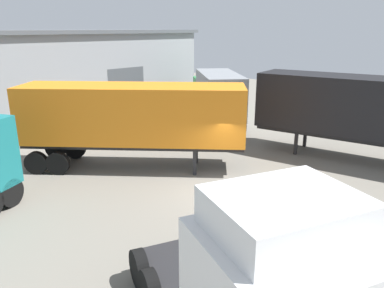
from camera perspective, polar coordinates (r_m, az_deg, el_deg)
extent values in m
plane|color=slate|center=(15.25, 5.26, -7.47)|extent=(60.00, 60.00, 0.00)
cube|color=#93999E|center=(29.42, -24.50, 9.16)|extent=(25.77, 9.16, 5.98)
cube|color=#565B60|center=(29.23, -25.28, 15.19)|extent=(26.27, 9.66, 0.25)
cube|color=#4C5156|center=(28.37, -9.91, 7.75)|extent=(3.20, 0.08, 3.60)
cube|color=silver|center=(5.62, 13.97, -10.29)|extent=(2.58, 2.36, 0.60)
cube|color=#232326|center=(9.38, 1.28, -20.53)|extent=(3.24, 4.14, 0.24)
cylinder|color=black|center=(10.17, 6.12, -18.08)|extent=(0.66, 1.03, 0.99)
cylinder|color=black|center=(10.82, 3.67, -15.61)|extent=(0.66, 1.03, 0.99)
cylinder|color=black|center=(10.15, -8.02, -18.22)|extent=(0.66, 1.03, 0.99)
cube|color=black|center=(19.85, 26.99, 4.88)|extent=(4.64, 12.06, 2.79)
cube|color=#232326|center=(20.19, 26.42, 0.69)|extent=(3.90, 11.92, 0.24)
cube|color=#232326|center=(20.31, 15.54, 0.00)|extent=(0.19, 0.19, 1.11)
cube|color=#232326|center=(21.78, 16.85, 1.04)|extent=(0.19, 0.19, 1.11)
cube|color=orange|center=(17.40, -9.01, 4.66)|extent=(8.52, 9.35, 2.55)
cube|color=#232326|center=(17.75, -8.80, 0.25)|extent=(7.95, 8.86, 0.24)
cube|color=#232326|center=(18.36, 0.65, -1.17)|extent=(0.23, 0.23, 1.11)
cube|color=#232326|center=(16.85, 0.42, -2.89)|extent=(0.23, 0.23, 1.11)
cylinder|color=black|center=(19.88, -17.37, -0.63)|extent=(0.91, 0.99, 1.04)
cylinder|color=black|center=(17.95, -19.74, -2.78)|extent=(0.91, 0.99, 1.04)
cylinder|color=black|center=(20.25, -20.02, -0.57)|extent=(0.91, 0.99, 1.04)
cylinder|color=black|center=(18.36, -22.62, -2.67)|extent=(0.91, 0.99, 1.04)
cube|color=#28843D|center=(29.63, 2.69, 8.01)|extent=(3.06, 3.00, 2.20)
cube|color=black|center=(30.47, 2.43, 9.02)|extent=(1.60, 1.36, 0.88)
cube|color=gray|center=(25.55, 4.15, 7.67)|extent=(5.89, 6.38, 2.73)
cylinder|color=black|center=(30.12, 0.55, 6.06)|extent=(0.88, 0.97, 1.02)
cylinder|color=black|center=(30.44, 4.50, 6.12)|extent=(0.88, 0.97, 1.02)
cylinder|color=black|center=(24.20, 2.28, 3.26)|extent=(0.88, 0.97, 1.02)
cylinder|color=black|center=(24.60, 7.13, 3.36)|extent=(0.88, 0.97, 1.02)
cylinder|color=black|center=(23.25, 2.64, 2.66)|extent=(0.88, 0.97, 1.02)
cylinder|color=black|center=(23.66, 7.68, 2.78)|extent=(0.88, 0.97, 1.02)
cylinder|color=black|center=(15.50, -25.97, -6.66)|extent=(1.10, 0.74, 1.08)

